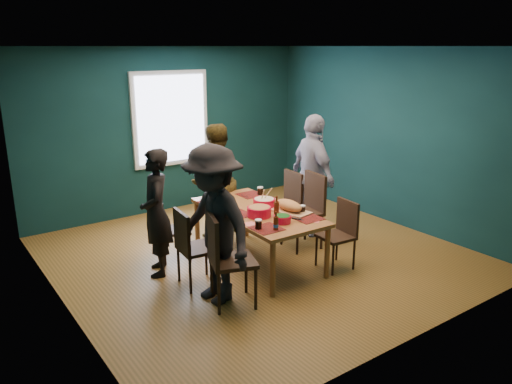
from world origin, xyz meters
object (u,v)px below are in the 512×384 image
person_back (215,181)px  chair_left_near (224,253)px  bowl_dumpling (264,203)px  chair_right_near (341,229)px  chair_right_far (287,198)px  dining_table (258,215)px  chair_right_mid (308,205)px  person_right (313,176)px  chair_left_far (169,225)px  bowl_herbs (282,219)px  person_near_left (213,225)px  chair_left_mid (191,243)px  person_far_left (156,213)px  cutting_board (289,207)px  bowl_salad (259,211)px

person_back → chair_left_near: bearing=48.8°
chair_left_near → bowl_dumpling: size_ratio=3.63×
chair_right_near → bowl_dumpling: 1.03m
chair_right_far → bowl_dumpling: size_ratio=3.32×
dining_table → bowl_dumpling: 0.19m
chair_right_mid → person_right: (0.36, 0.31, 0.29)m
chair_left_far → bowl_dumpling: (1.03, -0.67, 0.29)m
dining_table → chair_right_far: 1.13m
bowl_herbs → person_back: bearing=86.4°
chair_left_far → chair_left_near: (-0.05, -1.42, 0.11)m
chair_left_near → chair_right_mid: bearing=41.7°
person_near_left → bowl_dumpling: bearing=112.5°
dining_table → chair_right_far: (0.96, 0.59, -0.09)m
chair_left_mid → chair_right_far: (1.98, 0.68, 0.01)m
chair_right_far → chair_right_near: 1.31m
person_far_left → person_near_left: 1.01m
chair_left_far → chair_left_mid: chair_left_mid is taller
person_far_left → chair_left_mid: bearing=38.2°
dining_table → chair_left_near: chair_left_near is taller
chair_right_near → bowl_dumpling: bearing=135.1°
chair_right_far → chair_right_mid: size_ratio=0.91×
person_back → chair_right_far: bearing=134.2°
chair_left_near → bowl_herbs: (0.91, 0.15, 0.16)m
person_back → bowl_dumpling: size_ratio=5.84×
chair_left_near → person_back: bearing=80.9°
chair_right_near → cutting_board: (-0.50, 0.43, 0.27)m
bowl_salad → chair_left_mid: bearing=173.3°
dining_table → chair_right_near: 1.06m
chair_right_near → person_far_left: person_far_left is taller
chair_left_near → chair_right_near: size_ratio=1.19×
person_near_left → chair_left_far: bearing=171.4°
chair_right_far → cutting_board: (-0.68, -0.87, 0.23)m
chair_left_far → bowl_salad: 1.24m
chair_right_near → bowl_salad: bearing=155.3°
bowl_salad → bowl_dumpling: bearing=43.9°
person_back → person_near_left: 1.99m
chair_left_near → chair_right_far: (1.90, 1.28, -0.05)m
chair_right_far → person_right: 0.50m
chair_right_near → bowl_dumpling: bowl_dumpling is taller
bowl_herbs → chair_right_mid: bearing=32.8°
chair_right_far → cutting_board: 1.13m
chair_left_mid → bowl_dumpling: size_ratio=3.27×
bowl_salad → bowl_herbs: bowl_salad is taller
chair_right_far → bowl_salad: (-1.08, -0.79, 0.23)m
dining_table → person_far_left: size_ratio=1.21×
dining_table → bowl_herbs: bearing=-92.6°
chair_left_near → chair_right_near: 1.72m
chair_right_mid → cutting_board: chair_right_mid is taller
chair_right_far → chair_right_mid: 0.54m
chair_left_near → chair_left_far: bearing=107.5°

